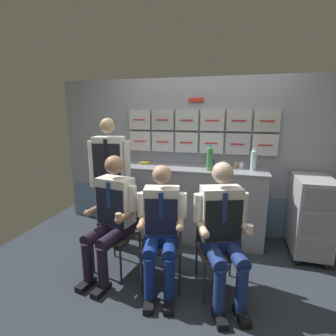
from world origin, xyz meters
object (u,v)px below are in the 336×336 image
object	(u,v)px
snack_banana	(145,163)
service_trolley	(310,214)
crew_member_left	(111,211)
water_bottle_clear	(210,158)
crew_member_right	(161,224)
folding_chair_by_counter	(217,237)
crew_member_by_counter	(223,226)
paper_cup_tan	(223,163)
folding_chair_left	(121,223)
crew_member_standing	(110,173)
folding_chair_right	(163,231)

from	to	relation	value
snack_banana	service_trolley	bearing A→B (deg)	-3.30
crew_member_left	water_bottle_clear	xyz separation A→B (m)	(0.90, 0.89, 0.44)
crew_member_right	folding_chair_by_counter	size ratio (longest dim) A/B	1.47
crew_member_by_counter	crew_member_right	bearing A→B (deg)	-176.66
water_bottle_clear	paper_cup_tan	bearing A→B (deg)	62.07
service_trolley	folding_chair_left	bearing A→B (deg)	-159.71
crew_member_standing	water_bottle_clear	bearing A→B (deg)	16.74
crew_member_standing	crew_member_left	bearing A→B (deg)	-62.40
service_trolley	crew_member_right	distance (m)	1.85
water_bottle_clear	snack_banana	bearing A→B (deg)	170.42
crew_member_standing	snack_banana	distance (m)	0.58
folding_chair_right	paper_cup_tan	xyz separation A→B (m)	(0.53, 1.11, 0.52)
crew_member_left	crew_member_by_counter	bearing A→B (deg)	-2.49
folding_chair_right	folding_chair_by_counter	world-z (taller)	same
folding_chair_right	snack_banana	distance (m)	1.21
service_trolley	water_bottle_clear	size ratio (longest dim) A/B	3.00
folding_chair_by_counter	water_bottle_clear	world-z (taller)	water_bottle_clear
folding_chair_right	water_bottle_clear	size ratio (longest dim) A/B	2.58
folding_chair_left	crew_member_right	distance (m)	0.60
crew_member_right	paper_cup_tan	bearing A→B (deg)	68.47
crew_member_standing	folding_chair_by_counter	bearing A→B (deg)	-17.83
folding_chair_by_counter	crew_member_standing	bearing A→B (deg)	162.17
service_trolley	crew_member_right	bearing A→B (deg)	-146.96
folding_chair_right	crew_member_standing	distance (m)	1.03
service_trolley	water_bottle_clear	xyz separation A→B (m)	(-1.20, -0.03, 0.62)
folding_chair_right	water_bottle_clear	xyz separation A→B (m)	(0.38, 0.81, 0.63)
service_trolley	water_bottle_clear	distance (m)	1.35
water_bottle_clear	snack_banana	world-z (taller)	water_bottle_clear
folding_chair_left	snack_banana	xyz separation A→B (m)	(-0.03, 0.89, 0.50)
crew_member_left	crew_member_right	distance (m)	0.57
folding_chair_right	folding_chair_left	bearing A→B (deg)	170.95
folding_chair_left	snack_banana	bearing A→B (deg)	91.88
folding_chair_right	crew_member_right	size ratio (longest dim) A/B	0.68
crew_member_left	paper_cup_tan	bearing A→B (deg)	48.23
service_trolley	crew_member_right	world-z (taller)	crew_member_right
crew_member_right	water_bottle_clear	world-z (taller)	water_bottle_clear
crew_member_by_counter	folding_chair_right	bearing A→B (deg)	168.24
service_trolley	crew_member_left	bearing A→B (deg)	-156.33
crew_member_left	crew_member_right	bearing A→B (deg)	-8.37
crew_member_by_counter	paper_cup_tan	distance (m)	1.28
crew_member_standing	water_bottle_clear	xyz separation A→B (m)	(1.18, 0.36, 0.18)
service_trolley	crew_member_standing	xyz separation A→B (m)	(-2.38, -0.39, 0.45)
crew_member_right	folding_chair_by_counter	world-z (taller)	crew_member_right
crew_member_left	crew_member_standing	xyz separation A→B (m)	(-0.28, 0.53, 0.26)
crew_member_right	snack_banana	distance (m)	1.30
crew_member_standing	service_trolley	bearing A→B (deg)	9.22
water_bottle_clear	paper_cup_tan	size ratio (longest dim) A/B	4.34
crew_member_left	snack_banana	size ratio (longest dim) A/B	7.36
folding_chair_left	paper_cup_tan	size ratio (longest dim) A/B	11.18
folding_chair_right	service_trolley	bearing A→B (deg)	28.19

